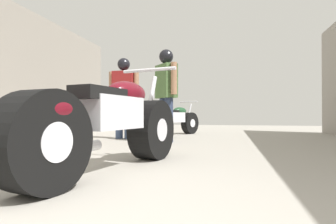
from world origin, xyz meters
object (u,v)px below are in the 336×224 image
Objects in this scene: motorcycle_maroon_cruiser at (110,125)px; mechanic_with_helmet at (124,90)px; motorcycle_black_naked at (174,121)px; mechanic_in_blue at (166,86)px.

mechanic_with_helmet is (-1.15, 3.17, 0.59)m from motorcycle_maroon_cruiser.
motorcycle_maroon_cruiser is 4.37m from motorcycle_black_naked.
mechanic_with_helmet reaches higher than motorcycle_maroon_cruiser.
motorcycle_black_naked is at bearing 94.24° from motorcycle_maroon_cruiser.
mechanic_in_blue is (-0.14, 2.75, 0.61)m from motorcycle_maroon_cruiser.
motorcycle_black_naked is at bearing 55.01° from mechanic_with_helmet.
motorcycle_black_naked is 1.00× the size of mechanic_in_blue.
mechanic_in_blue is 1.09m from mechanic_with_helmet.
motorcycle_maroon_cruiser is 1.29× the size of mechanic_with_helmet.
motorcycle_maroon_cruiser reaches higher than motorcycle_black_naked.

